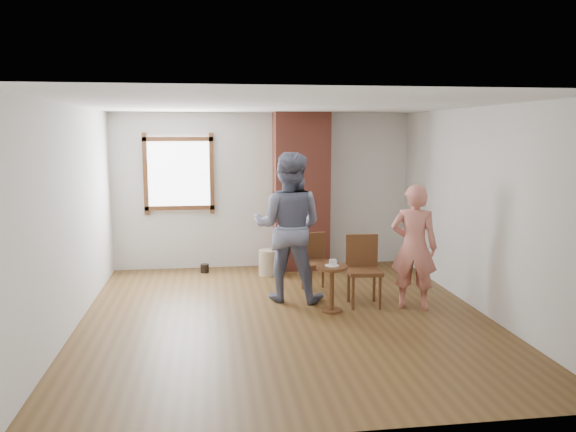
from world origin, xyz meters
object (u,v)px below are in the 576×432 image
object	(u,v)px
dining_chair_left	(315,259)
dining_chair_right	(363,266)
side_table	(332,281)
stoneware_crock	(268,262)
person_pink	(414,247)
man	(288,227)

from	to	relation	value
dining_chair_left	dining_chair_right	distance (m)	0.90
dining_chair_left	side_table	xyz separation A→B (m)	(0.02, -1.01, -0.06)
dining_chair_right	side_table	size ratio (longest dim) A/B	1.54
dining_chair_left	side_table	bearing A→B (deg)	-100.29
stoneware_crock	dining_chair_left	bearing A→B (deg)	-58.80
stoneware_crock	dining_chair_right	xyz separation A→B (m)	(1.09, -1.71, 0.32)
stoneware_crock	person_pink	size ratio (longest dim) A/B	0.25
dining_chair_right	person_pink	world-z (taller)	person_pink
man	person_pink	distance (m)	1.68
side_table	man	size ratio (longest dim) A/B	0.30
stoneware_crock	side_table	xyz separation A→B (m)	(0.60, -1.97, 0.20)
dining_chair_right	man	xyz separation A→B (m)	(-0.95, 0.35, 0.49)
dining_chair_right	man	distance (m)	1.13
dining_chair_left	person_pink	xyz separation A→B (m)	(1.10, -1.01, 0.35)
stoneware_crock	side_table	distance (m)	2.07
dining_chair_right	person_pink	distance (m)	0.71
dining_chair_right	man	size ratio (longest dim) A/B	0.46
man	person_pink	size ratio (longest dim) A/B	1.24
dining_chair_left	dining_chair_right	size ratio (longest dim) A/B	0.90
stoneware_crock	side_table	bearing A→B (deg)	-72.96
stoneware_crock	dining_chair_left	size ratio (longest dim) A/B	0.49
dining_chair_right	side_table	xyz separation A→B (m)	(-0.48, -0.26, -0.12)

